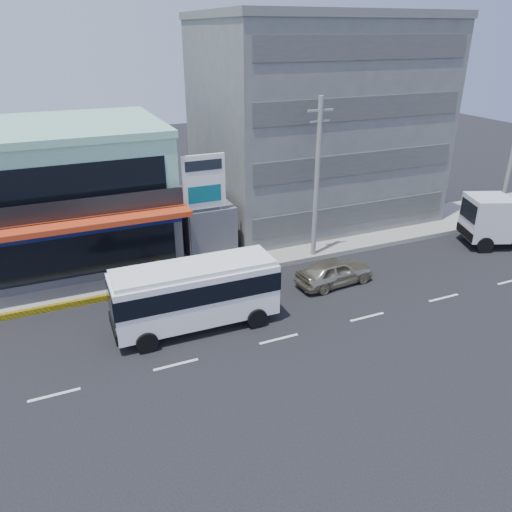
% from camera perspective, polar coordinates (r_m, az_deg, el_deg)
% --- Properties ---
extents(ground, '(120.00, 120.00, 0.00)m').
position_cam_1_polar(ground, '(23.94, 2.63, -9.45)').
color(ground, black).
rests_on(ground, ground).
extents(sidewalk, '(70.00, 5.00, 0.30)m').
position_cam_1_polar(sidewalk, '(33.34, 3.25, 1.08)').
color(sidewalk, gray).
rests_on(sidewalk, ground).
extents(shop_building, '(12.40, 11.70, 8.00)m').
position_cam_1_polar(shop_building, '(33.09, -21.04, 6.39)').
color(shop_building, '#4C4C51').
rests_on(shop_building, ground).
extents(concrete_building, '(16.00, 12.00, 14.00)m').
position_cam_1_polar(concrete_building, '(38.37, 6.64, 14.76)').
color(concrete_building, slate).
rests_on(concrete_building, ground).
extents(gap_structure, '(3.00, 6.00, 3.50)m').
position_cam_1_polar(gap_structure, '(33.17, -6.40, 3.82)').
color(gap_structure, '#4C4C51').
rests_on(gap_structure, ground).
extents(satellite_dish, '(1.50, 1.50, 0.15)m').
position_cam_1_polar(satellite_dish, '(31.67, -6.01, 6.34)').
color(satellite_dish, slate).
rests_on(satellite_dish, gap_structure).
extents(billboard, '(2.60, 0.18, 6.90)m').
position_cam_1_polar(billboard, '(29.48, -5.96, 7.72)').
color(billboard, gray).
rests_on(billboard, ground).
extents(utility_pole_near, '(1.60, 0.30, 10.00)m').
position_cam_1_polar(utility_pole_near, '(30.38, 6.97, 8.61)').
color(utility_pole_near, '#999993').
rests_on(utility_pole_near, ground).
extents(utility_pole_far, '(1.60, 0.30, 10.00)m').
position_cam_1_polar(utility_pole_far, '(40.69, 27.22, 10.17)').
color(utility_pole_far, '#999993').
rests_on(utility_pole_far, ground).
extents(minibus, '(7.93, 2.86, 3.30)m').
position_cam_1_polar(minibus, '(24.07, -6.97, -3.95)').
color(minibus, white).
rests_on(minibus, ground).
extents(sedan, '(4.74, 2.25, 1.57)m').
position_cam_1_polar(sedan, '(28.77, 8.95, -1.76)').
color(sedan, '#C3B795').
rests_on(sedan, ground).
extents(motorcycle_rider, '(1.64, 1.12, 1.99)m').
position_cam_1_polar(motorcycle_rider, '(28.09, -10.87, -2.89)').
color(motorcycle_rider, '#4E0B19').
rests_on(motorcycle_rider, ground).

